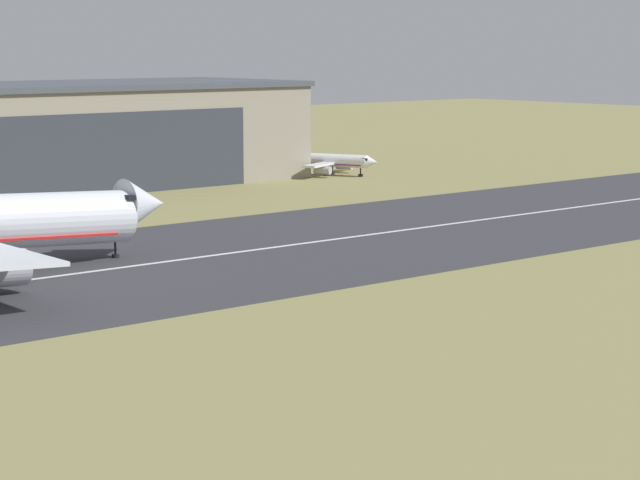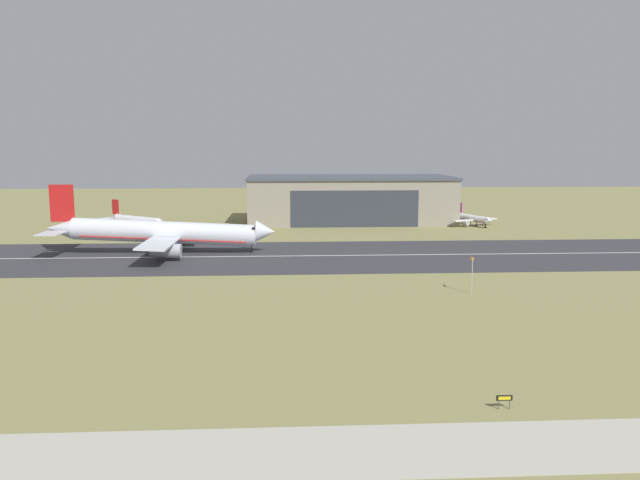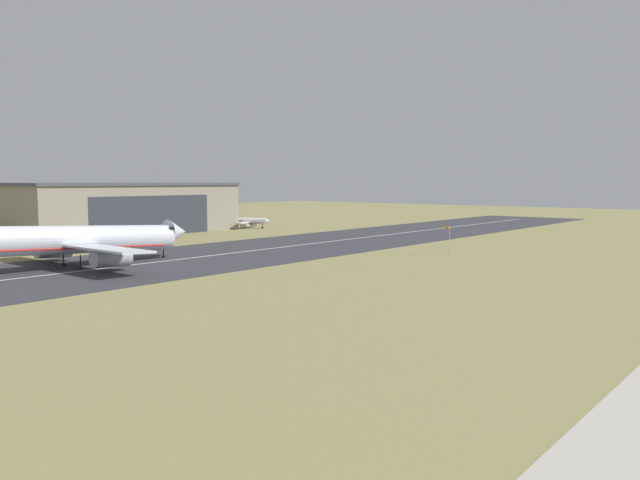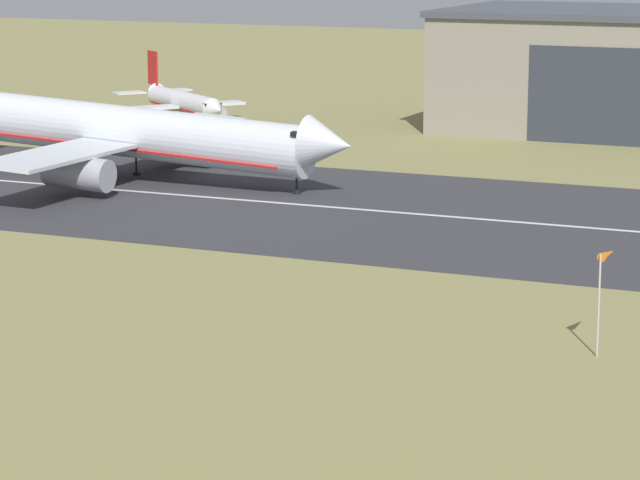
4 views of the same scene
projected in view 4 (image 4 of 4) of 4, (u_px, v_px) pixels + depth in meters
The scene contains 6 objects.
ground_plane at pixel (5, 373), 96.12m from camera, with size 641.35×641.35×0.00m, color olive.
runway_strip at pixel (369, 210), 151.03m from camera, with size 401.35×46.52×0.06m, color #333338.
runway_centreline at pixel (369, 210), 151.02m from camera, with size 361.22×0.70×0.01m, color silver.
airplane_landing at pixel (113, 132), 168.41m from camera, with size 59.00×45.85×17.98m.
airplane_parked_west at pixel (182, 102), 219.23m from camera, with size 24.91×21.34×9.54m.
windsock_pole at pixel (606, 261), 99.47m from camera, with size 0.85×2.66×6.96m.
Camera 4 is at (55.84, -14.95, 27.74)m, focal length 85.00 mm.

